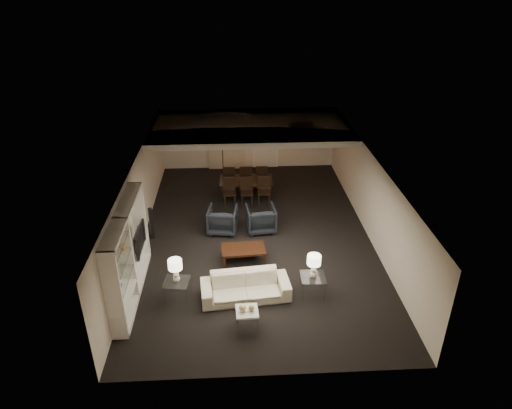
{
  "coord_description": "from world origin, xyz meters",
  "views": [
    {
      "loc": [
        -0.67,
        -12.16,
        7.51
      ],
      "look_at": [
        0.0,
        0.0,
        1.1
      ],
      "focal_mm": 32.0,
      "sensor_mm": 36.0,
      "label": 1
    }
  ],
  "objects_px": {
    "dining_table": "(246,188)",
    "side_table_left": "(178,290)",
    "vase_blue": "(118,285)",
    "floor_speaker": "(151,223)",
    "table_lamp_right": "(314,266)",
    "chair_fm": "(246,177)",
    "armchair_right": "(261,219)",
    "vase_amber": "(123,247)",
    "chair_nr": "(264,192)",
    "television": "(136,239)",
    "armchair_left": "(223,220)",
    "chair_nm": "(247,192)",
    "chair_nl": "(230,193)",
    "sofa": "(245,287)",
    "chair_fr": "(262,176)",
    "side_table_right": "(312,286)",
    "floor_lamp": "(223,159)",
    "pendant_light": "(259,139)",
    "marble_table": "(247,319)",
    "table_lamp_left": "(176,271)",
    "chair_fl": "(229,177)",
    "coffee_table": "(243,255)"
  },
  "relations": [
    {
      "from": "sofa",
      "to": "chair_fr",
      "type": "xyz_separation_m",
      "value": [
        0.83,
        6.36,
        0.17
      ]
    },
    {
      "from": "side_table_left",
      "to": "table_lamp_right",
      "type": "bearing_deg",
      "value": 0.0
    },
    {
      "from": "side_table_left",
      "to": "floor_speaker",
      "type": "xyz_separation_m",
      "value": [
        -1.07,
        3.03,
        0.23
      ]
    },
    {
      "from": "pendant_light",
      "to": "chair_nl",
      "type": "xyz_separation_m",
      "value": [
        -1.1,
        -1.41,
        -1.43
      ]
    },
    {
      "from": "coffee_table",
      "to": "vase_amber",
      "type": "xyz_separation_m",
      "value": [
        -2.88,
        -1.61,
        1.42
      ]
    },
    {
      "from": "side_table_right",
      "to": "floor_speaker",
      "type": "xyz_separation_m",
      "value": [
        -4.47,
        3.03,
        0.23
      ]
    },
    {
      "from": "side_table_right",
      "to": "vase_blue",
      "type": "relative_size",
      "value": 3.42
    },
    {
      "from": "chair_nr",
      "to": "chair_fl",
      "type": "height_order",
      "value": "same"
    },
    {
      "from": "vase_amber",
      "to": "chair_nr",
      "type": "relative_size",
      "value": 0.16
    },
    {
      "from": "chair_nm",
      "to": "floor_lamp",
      "type": "bearing_deg",
      "value": 113.88
    },
    {
      "from": "television",
      "to": "chair_nm",
      "type": "distance_m",
      "value": 4.96
    },
    {
      "from": "television",
      "to": "vase_amber",
      "type": "height_order",
      "value": "vase_amber"
    },
    {
      "from": "armchair_right",
      "to": "table_lamp_left",
      "type": "xyz_separation_m",
      "value": [
        -2.3,
        -3.3,
        0.47
      ]
    },
    {
      "from": "dining_table",
      "to": "armchair_right",
      "type": "bearing_deg",
      "value": -78.63
    },
    {
      "from": "side_table_left",
      "to": "marble_table",
      "type": "distance_m",
      "value": 2.03
    },
    {
      "from": "sofa",
      "to": "side_table_right",
      "type": "height_order",
      "value": "sofa"
    },
    {
      "from": "table_lamp_left",
      "to": "chair_fm",
      "type": "xyz_separation_m",
      "value": [
        1.93,
        6.36,
        -0.39
      ]
    },
    {
      "from": "coffee_table",
      "to": "side_table_right",
      "type": "xyz_separation_m",
      "value": [
        1.7,
        -1.6,
        0.07
      ]
    },
    {
      "from": "chair_nl",
      "to": "side_table_left",
      "type": "bearing_deg",
      "value": -106.84
    },
    {
      "from": "table_lamp_left",
      "to": "chair_nl",
      "type": "bearing_deg",
      "value": 75.3
    },
    {
      "from": "chair_fr",
      "to": "sofa",
      "type": "bearing_deg",
      "value": 82.96
    },
    {
      "from": "vase_blue",
      "to": "floor_speaker",
      "type": "height_order",
      "value": "vase_blue"
    },
    {
      "from": "armchair_right",
      "to": "chair_fl",
      "type": "relative_size",
      "value": 0.93
    },
    {
      "from": "side_table_left",
      "to": "chair_fr",
      "type": "xyz_separation_m",
      "value": [
        2.53,
        6.36,
        0.21
      ]
    },
    {
      "from": "pendant_light",
      "to": "table_lamp_left",
      "type": "relative_size",
      "value": 0.82
    },
    {
      "from": "side_table_right",
      "to": "floor_lamp",
      "type": "distance_m",
      "value": 7.41
    },
    {
      "from": "table_lamp_right",
      "to": "chair_fm",
      "type": "height_order",
      "value": "table_lamp_right"
    },
    {
      "from": "table_lamp_right",
      "to": "floor_lamp",
      "type": "distance_m",
      "value": 7.38
    },
    {
      "from": "chair_nl",
      "to": "armchair_right",
      "type": "bearing_deg",
      "value": -63.24
    },
    {
      "from": "television",
      "to": "floor_lamp",
      "type": "relative_size",
      "value": 0.59
    },
    {
      "from": "vase_amber",
      "to": "chair_nm",
      "type": "height_order",
      "value": "vase_amber"
    },
    {
      "from": "marble_table",
      "to": "chair_fr",
      "type": "distance_m",
      "value": 7.51
    },
    {
      "from": "chair_nm",
      "to": "chair_fr",
      "type": "relative_size",
      "value": 1.0
    },
    {
      "from": "armchair_right",
      "to": "table_lamp_right",
      "type": "bearing_deg",
      "value": 102.65
    },
    {
      "from": "side_table_right",
      "to": "marble_table",
      "type": "xyz_separation_m",
      "value": [
        -1.7,
        -1.1,
        -0.03
      ]
    },
    {
      "from": "armchair_right",
      "to": "chair_fr",
      "type": "bearing_deg",
      "value": -100.04
    },
    {
      "from": "floor_lamp",
      "to": "armchair_left",
      "type": "bearing_deg",
      "value": -89.83
    },
    {
      "from": "side_table_right",
      "to": "television",
      "type": "bearing_deg",
      "value": 165.13
    },
    {
      "from": "pendant_light",
      "to": "side_table_left",
      "type": "height_order",
      "value": "pendant_light"
    },
    {
      "from": "dining_table",
      "to": "table_lamp_left",
      "type": "bearing_deg",
      "value": -106.06
    },
    {
      "from": "dining_table",
      "to": "side_table_left",
      "type": "bearing_deg",
      "value": -106.06
    },
    {
      "from": "vase_blue",
      "to": "chair_fm",
      "type": "bearing_deg",
      "value": 66.62
    },
    {
      "from": "vase_blue",
      "to": "chair_fr",
      "type": "height_order",
      "value": "vase_blue"
    },
    {
      "from": "coffee_table",
      "to": "television",
      "type": "relative_size",
      "value": 1.09
    },
    {
      "from": "table_lamp_right",
      "to": "chair_nl",
      "type": "bearing_deg",
      "value": 112.26
    },
    {
      "from": "marble_table",
      "to": "chair_fm",
      "type": "bearing_deg",
      "value": 88.25
    },
    {
      "from": "armchair_left",
      "to": "side_table_left",
      "type": "xyz_separation_m",
      "value": [
        -1.1,
        -3.3,
        -0.13
      ]
    },
    {
      "from": "vase_blue",
      "to": "chair_nm",
      "type": "bearing_deg",
      "value": 62.17
    },
    {
      "from": "side_table_left",
      "to": "television",
      "type": "relative_size",
      "value": 0.54
    },
    {
      "from": "armchair_right",
      "to": "coffee_table",
      "type": "bearing_deg",
      "value": 64.77
    }
  ]
}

